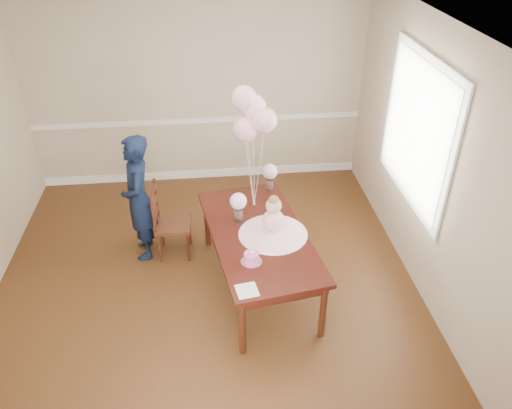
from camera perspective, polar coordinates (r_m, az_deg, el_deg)
name	(u,v)px	position (r m, az deg, el deg)	size (l,w,h in m)	color
floor	(207,294)	(5.41, -5.59, -10.10)	(4.50, 5.00, 0.00)	#371F0D
ceiling	(188,34)	(4.08, -7.72, 18.78)	(4.50, 5.00, 0.02)	silver
wall_back	(197,89)	(6.87, -6.76, 12.96)	(4.50, 0.02, 2.70)	tan
wall_right	(435,172)	(5.08, 19.83, 3.55)	(0.02, 5.00, 2.70)	tan
chair_rail_trim	(199,121)	(7.02, -6.52, 9.49)	(4.50, 0.02, 0.07)	silver
baseboard_trim	(203,174)	(7.40, -6.12, 3.52)	(4.50, 0.02, 0.12)	white
window_frame	(417,131)	(5.38, 17.95, 8.03)	(0.02, 1.66, 1.56)	white
window_blinds	(416,131)	(5.38, 17.77, 8.03)	(0.01, 1.50, 1.40)	white
dining_table_top	(259,235)	(5.06, 0.29, -3.53)	(0.92, 1.85, 0.05)	black
table_apron	(258,241)	(5.10, 0.29, -4.15)	(0.83, 1.75, 0.09)	black
table_leg_fl	(242,328)	(4.61, -1.59, -13.88)	(0.06, 0.06, 0.65)	black
table_leg_fr	(323,311)	(4.79, 7.65, -11.97)	(0.06, 0.06, 0.65)	black
table_leg_bl	(207,222)	(5.87, -5.60, -2.05)	(0.06, 0.06, 0.65)	black
table_leg_br	(270,213)	(6.02, 1.67, -0.93)	(0.06, 0.06, 0.65)	black
baby_skirt	(273,230)	(5.02, 1.96, -2.95)	(0.70, 0.70, 0.09)	#F6B5D0
baby_torso	(273,220)	(4.95, 1.98, -1.82)	(0.22, 0.22, 0.22)	#FFA1CB
baby_head	(274,206)	(4.85, 2.02, -0.12)	(0.16, 0.16, 0.16)	#CFA98F
baby_hair	(274,201)	(4.82, 2.04, 0.43)	(0.11, 0.11, 0.11)	brown
cake_platter	(251,262)	(4.69, -0.52, -6.54)	(0.20, 0.20, 0.01)	silver
birthday_cake	(251,257)	(4.66, -0.53, -6.07)	(0.14, 0.14, 0.09)	#EE4B9A
cake_flower_a	(251,252)	(4.62, -0.53, -5.49)	(0.03, 0.03, 0.03)	white
cake_flower_b	(254,251)	(4.64, -0.26, -5.30)	(0.03, 0.03, 0.03)	white
rose_vase_near	(239,215)	(5.20, -2.00, -1.15)	(0.09, 0.09, 0.15)	silver
roses_near	(238,201)	(5.10, -2.03, 0.39)	(0.18, 0.18, 0.18)	silver
rose_vase_far	(270,184)	(5.72, 1.57, 2.34)	(0.09, 0.09, 0.15)	white
roses_far	(270,171)	(5.63, 1.59, 3.79)	(0.18, 0.18, 0.18)	beige
napkin	(247,290)	(4.40, -1.04, -9.80)	(0.18, 0.18, 0.01)	white
balloon_weight	(254,205)	(5.47, -0.21, -0.04)	(0.04, 0.04, 0.02)	silver
balloon_a	(245,129)	(5.00, -1.26, 8.60)	(0.26, 0.26, 0.26)	#D99AAB
balloon_b	(264,120)	(4.97, 0.95, 9.59)	(0.26, 0.26, 0.26)	#E2A0AF
balloon_c	(253,107)	(5.04, -0.30, 11.07)	(0.26, 0.26, 0.26)	#FBB2D0
balloon_d	(244,98)	(5.00, -1.41, 12.02)	(0.26, 0.26, 0.26)	#E5A2B0
balloon_ribbon_a	(250,175)	(5.25, -0.70, 3.43)	(0.00, 0.00, 0.78)	white
balloon_ribbon_b	(259,171)	(5.23, 0.34, 3.88)	(0.00, 0.00, 0.87)	white
balloon_ribbon_c	(254,164)	(5.26, -0.25, 4.62)	(0.00, 0.00, 0.96)	white
balloon_ribbon_d	(249,161)	(5.24, -0.77, 5.05)	(0.00, 0.00, 1.05)	silver
dining_chair_seat	(173,224)	(5.76, -9.43, -2.24)	(0.39, 0.39, 0.04)	#3D1D10
chair_leg_fl	(160,248)	(5.77, -10.96, -4.91)	(0.04, 0.04, 0.38)	#33170D
chair_leg_fr	(188,247)	(5.73, -7.76, -4.83)	(0.04, 0.04, 0.38)	black
chair_leg_bl	(162,231)	(6.03, -10.66, -3.03)	(0.04, 0.04, 0.38)	#39140F
chair_leg_br	(190,230)	(5.99, -7.61, -2.94)	(0.04, 0.04, 0.38)	#3B1510
chair_back_post_l	(153,214)	(5.50, -11.65, -1.06)	(0.04, 0.04, 0.50)	#37180F
chair_back_post_r	(156,198)	(5.77, -11.31, 0.74)	(0.04, 0.04, 0.50)	#33170D
chair_slat_low	(156,214)	(5.69, -11.36, -1.04)	(0.03, 0.36, 0.04)	#3D1810
chair_slat_mid	(155,203)	(5.62, -11.52, 0.17)	(0.03, 0.36, 0.04)	#3C2310
chair_slat_top	(153,192)	(5.54, -11.68, 1.41)	(0.03, 0.36, 0.04)	#3C1410
woman	(139,199)	(5.64, -13.27, 0.66)	(0.54, 0.36, 1.49)	black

